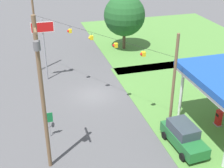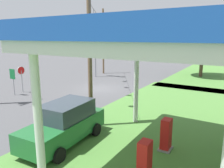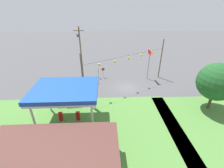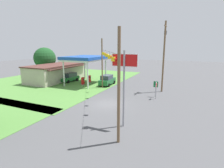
{
  "view_description": "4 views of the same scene",
  "coord_description": "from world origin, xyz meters",
  "views": [
    {
      "loc": [
        28.67,
        -6.14,
        16.29
      ],
      "look_at": [
        3.74,
        1.02,
        3.04
      ],
      "focal_mm": 50.0,
      "sensor_mm": 36.0,
      "label": 1
    },
    {
      "loc": [
        17.89,
        12.36,
        5.19
      ],
      "look_at": [
        3.53,
        3.6,
        1.55
      ],
      "focal_mm": 35.0,
      "sensor_mm": 36.0,
      "label": 2
    },
    {
      "loc": [
        4.41,
        27.23,
        15.21
      ],
      "look_at": [
        3.31,
        2.93,
        2.53
      ],
      "focal_mm": 24.0,
      "sensor_mm": 36.0,
      "label": 3
    },
    {
      "loc": [
        -20.08,
        -9.85,
        7.59
      ],
      "look_at": [
        3.1,
        0.7,
        2.07
      ],
      "focal_mm": 28.0,
      "sensor_mm": 36.0,
      "label": 4
    }
  ],
  "objects": [
    {
      "name": "car_at_pumps_rear",
      "position": [
        10.27,
        14.13,
        0.97
      ],
      "size": [
        4.87,
        2.25,
        1.92
      ],
      "rotation": [
        0.0,
        0.0,
        3.1
      ],
      "color": "#1E602D",
      "rests_on": "ground"
    },
    {
      "name": "stop_sign_roadside",
      "position": [
        5.03,
        -5.49,
        1.81
      ],
      "size": [
        0.8,
        0.08,
        2.5
      ],
      "rotation": [
        0.0,
        0.0,
        3.14
      ],
      "color": "#99999E",
      "rests_on": "ground"
    },
    {
      "name": "gas_station_store",
      "position": [
        10.26,
        17.61,
        1.84
      ],
      "size": [
        13.87,
        7.1,
        3.65
      ],
      "color": "#B2A893",
      "rests_on": "ground"
    },
    {
      "name": "signal_span_gantry",
      "position": [
        -0.0,
        -0.01,
        4.96
      ],
      "size": [
        16.62,
        10.24,
        8.98
      ],
      "color": "brown",
      "rests_on": "ground"
    },
    {
      "name": "gas_station_canopy",
      "position": [
        9.89,
        9.63,
        5.12
      ],
      "size": [
        8.7,
        6.76,
        5.65
      ],
      "color": "silver",
      "rests_on": "ground"
    },
    {
      "name": "utility_pole_main",
      "position": [
        9.84,
        -5.59,
        6.41
      ],
      "size": [
        2.2,
        0.44,
        11.54
      ],
      "color": "brown",
      "rests_on": "ground"
    },
    {
      "name": "route_sign",
      "position": [
        6.15,
        -5.2,
        1.71
      ],
      "size": [
        0.1,
        0.7,
        2.4
      ],
      "color": "gray",
      "rests_on": "ground"
    },
    {
      "name": "fuel_pump_near",
      "position": [
        8.64,
        9.63,
        0.73
      ],
      "size": [
        0.71,
        0.56,
        1.54
      ],
      "color": "gray",
      "rests_on": "ground"
    },
    {
      "name": "ground_plane",
      "position": [
        0.0,
        0.0,
        0.0
      ],
      "size": [
        160.0,
        160.0,
        0.0
      ],
      "primitive_type": "plane",
      "color": "#4C4C4F"
    },
    {
      "name": "stop_sign_overhead",
      "position": [
        -5.24,
        -4.33,
        5.27
      ],
      "size": [
        0.22,
        2.51,
        7.25
      ],
      "color": "gray",
      "rests_on": "ground"
    },
    {
      "name": "fuel_pump_far",
      "position": [
        11.15,
        9.63,
        0.73
      ],
      "size": [
        0.71,
        0.56,
        1.54
      ],
      "color": "gray",
      "rests_on": "ground"
    },
    {
      "name": "tree_west_verge",
      "position": [
        -12.6,
        7.53,
        4.94
      ],
      "size": [
        5.84,
        5.84,
        7.87
      ],
      "color": "#4C3828",
      "rests_on": "ground"
    },
    {
      "name": "car_at_pumps_front",
      "position": [
        10.49,
        5.12,
        1.03
      ],
      "size": [
        4.83,
        2.33,
        2.05
      ],
      "rotation": [
        0.0,
        0.0,
        0.06
      ],
      "color": "#1E602D",
      "rests_on": "ground"
    }
  ]
}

